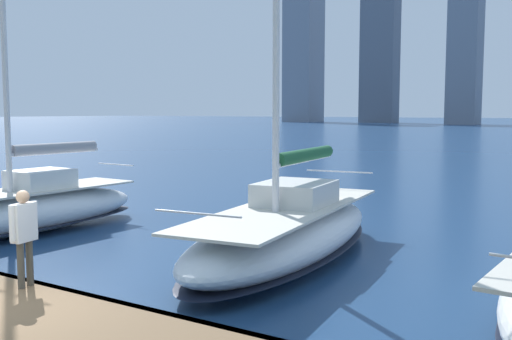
{
  "coord_description": "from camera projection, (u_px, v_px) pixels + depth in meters",
  "views": [
    {
      "loc": [
        -8.12,
        5.18,
        3.58
      ],
      "look_at": [
        -0.65,
        -6.48,
        2.2
      ],
      "focal_mm": 42.0,
      "sensor_mm": 36.0,
      "label": 1
    }
  ],
  "objects": [
    {
      "name": "sailboat_forest",
      "position": [
        287.0,
        230.0,
        14.37
      ],
      "size": [
        3.8,
        9.24,
        9.58
      ],
      "color": "silver",
      "rests_on": "ground"
    },
    {
      "name": "person_white_shirt",
      "position": [
        24.0,
        229.0,
        10.05
      ],
      "size": [
        0.26,
        0.6,
        1.65
      ],
      "color": "#4C473D",
      "rests_on": "dock_pier"
    },
    {
      "name": "sailboat_grey",
      "position": [
        29.0,
        207.0,
        17.61
      ],
      "size": [
        2.54,
        7.7,
        11.4
      ],
      "color": "silver",
      "rests_on": "ground"
    }
  ]
}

